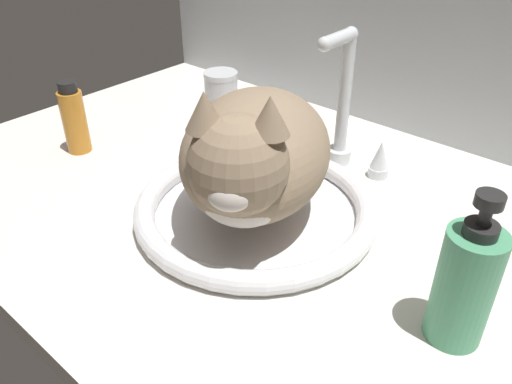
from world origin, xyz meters
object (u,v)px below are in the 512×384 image
faucet (341,116)px  metal_jar (221,88)px  cat (253,155)px  sink_basin (256,208)px  amber_bottle (74,119)px  soap_pump_bottle (465,284)px

faucet → metal_jar: bearing=170.5°
faucet → cat: size_ratio=0.62×
sink_basin → cat: (1.15, -1.95, 9.64)cm
cat → amber_bottle: size_ratio=2.89×
sink_basin → amber_bottle: size_ratio=2.72×
cat → amber_bottle: bearing=-175.1°
cat → soap_pump_bottle: (28.58, -0.81, -4.00)cm
amber_bottle → metal_jar: 31.29cm
sink_basin → amber_bottle: (-36.00, -5.15, 4.53)cm
amber_bottle → sink_basin: bearing=8.1°
metal_jar → sink_basin: bearing=-39.0°
sink_basin → faucet: size_ratio=1.53×
cat → amber_bottle: 37.64cm
sink_basin → soap_pump_bottle: soap_pump_bottle is taller
faucet → cat: 22.59cm
faucet → soap_pump_bottle: (29.72, -23.22, -1.37)cm
metal_jar → soap_pump_bottle: bearing=-24.9°
sink_basin → soap_pump_bottle: bearing=-5.3°
faucet → sink_basin: bearing=-90.0°
cat → soap_pump_bottle: 28.87cm
cat → soap_pump_bottle: bearing=-1.6°
cat → soap_pump_bottle: size_ratio=2.05×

